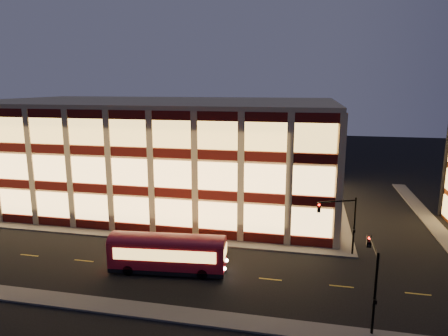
# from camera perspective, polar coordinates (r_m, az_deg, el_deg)

# --- Properties ---
(ground) EXTENTS (200.00, 200.00, 0.00)m
(ground) POSITION_cam_1_polar(r_m,az_deg,el_deg) (45.75, -13.27, -9.90)
(ground) COLOR black
(ground) RESTS_ON ground
(sidewalk_office_south) EXTENTS (54.00, 2.00, 0.15)m
(sidewalk_office_south) POSITION_cam_1_polar(r_m,az_deg,el_deg) (47.85, -16.06, -8.97)
(sidewalk_office_south) COLOR #514F4C
(sidewalk_office_south) RESTS_ON ground
(sidewalk_office_east) EXTENTS (2.00, 30.00, 0.15)m
(sidewalk_office_east) POSITION_cam_1_polar(r_m,az_deg,el_deg) (57.86, 15.81, -5.32)
(sidewalk_office_east) COLOR #514F4C
(sidewalk_office_east) RESTS_ON ground
(sidewalk_tower_west) EXTENTS (2.00, 30.00, 0.15)m
(sidewalk_tower_west) POSITION_cam_1_polar(r_m,az_deg,el_deg) (59.68, 26.44, -5.61)
(sidewalk_tower_west) COLOR #514F4C
(sidewalk_tower_west) RESTS_ON ground
(sidewalk_near) EXTENTS (100.00, 2.00, 0.15)m
(sidewalk_near) POSITION_cam_1_polar(r_m,az_deg,el_deg) (35.56, -22.58, -16.99)
(sidewalk_near) COLOR #514F4C
(sidewalk_near) RESTS_ON ground
(office_building) EXTENTS (50.45, 30.45, 14.50)m
(office_building) POSITION_cam_1_polar(r_m,az_deg,el_deg) (60.02, -9.28, 2.62)
(office_building) COLOR tan
(office_building) RESTS_ON ground
(traffic_signal_far) EXTENTS (3.79, 1.87, 6.00)m
(traffic_signal_far) POSITION_cam_1_polar(r_m,az_deg,el_deg) (40.64, 16.44, -6.69)
(traffic_signal_far) COLOR black
(traffic_signal_far) RESTS_ON ground
(traffic_signal_near) EXTENTS (0.32, 4.45, 6.00)m
(traffic_signal_near) POSITION_cam_1_polar(r_m,az_deg,el_deg) (30.36, 20.49, -13.39)
(traffic_signal_near) COLOR black
(traffic_signal_near) RESTS_ON ground
(trolley_bus) EXTENTS (10.65, 3.61, 3.54)m
(trolley_bus) POSITION_cam_1_polar(r_m,az_deg,el_deg) (37.13, -8.05, -11.66)
(trolley_bus) COLOR maroon
(trolley_bus) RESTS_ON ground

